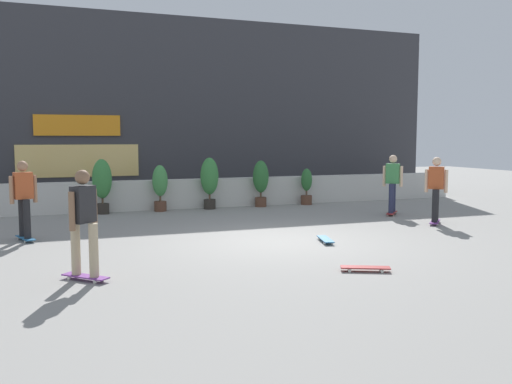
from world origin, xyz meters
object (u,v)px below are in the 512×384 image
object	(u,v)px
skater_mid_plaza	(84,220)
skateboard_near_camera	(325,239)
skater_far_left	(24,197)
skater_foreground	(393,182)
potted_plant_4	(307,186)
potted_plant_0	(102,182)
skateboard_aside	(365,268)
potted_plant_1	(160,185)
skater_by_wall_left	(436,187)
potted_plant_3	(261,180)
potted_plant_2	(209,179)

from	to	relation	value
skater_mid_plaza	skateboard_near_camera	world-z (taller)	skater_mid_plaza
skater_far_left	skater_foreground	bearing A→B (deg)	4.10
skater_mid_plaza	skater_foreground	bearing A→B (deg)	27.88
potted_plant_4	skater_far_left	bearing A→B (deg)	-155.93
potted_plant_0	skater_far_left	bearing A→B (deg)	-116.75
skater_mid_plaza	skateboard_aside	world-z (taller)	skater_mid_plaza
potted_plant_0	potted_plant_1	size ratio (longest dim) A/B	1.15
potted_plant_0	skater_far_left	size ratio (longest dim) A/B	0.93
skater_by_wall_left	skateboard_aside	distance (m)	5.70
potted_plant_4	skater_foreground	size ratio (longest dim) A/B	0.70
skateboard_near_camera	potted_plant_3	bearing A→B (deg)	82.37
potted_plant_3	skateboard_near_camera	distance (m)	6.13
skateboard_aside	skateboard_near_camera	bearing A→B (deg)	77.54
skateboard_aside	skater_by_wall_left	bearing A→B (deg)	40.82
skater_mid_plaza	potted_plant_4	bearing A→B (deg)	45.99
skater_far_left	skateboard_aside	world-z (taller)	skater_far_left
skater_by_wall_left	skateboard_aside	size ratio (longest dim) A/B	2.09
potted_plant_1	skateboard_aside	distance (m)	8.73
potted_plant_3	skateboard_near_camera	bearing A→B (deg)	-97.63
potted_plant_1	skateboard_aside	bearing A→B (deg)	-77.81
skater_far_left	skateboard_aside	distance (m)	7.24
potted_plant_2	skater_mid_plaza	xyz separation A→B (m)	(-4.01, -7.54, 0.02)
potted_plant_4	skateboard_aside	bearing A→B (deg)	-109.15
potted_plant_4	skateboard_aside	distance (m)	9.02
potted_plant_3	skater_by_wall_left	world-z (taller)	skater_by_wall_left
potted_plant_0	skateboard_near_camera	distance (m)	7.30
potted_plant_3	potted_plant_2	bearing A→B (deg)	180.00
potted_plant_1	skateboard_aside	world-z (taller)	potted_plant_1
potted_plant_0	potted_plant_2	distance (m)	3.17
potted_plant_2	potted_plant_4	distance (m)	3.29
skater_mid_plaza	skater_foreground	distance (m)	9.64
skater_far_left	potted_plant_3	bearing A→B (deg)	28.93
potted_plant_1	skateboard_near_camera	distance (m)	6.52
potted_plant_2	skater_mid_plaza	size ratio (longest dim) A/B	0.93
skater_far_left	skateboard_near_camera	world-z (taller)	skater_far_left
skater_by_wall_left	skateboard_near_camera	size ratio (longest dim) A/B	2.06
skater_far_left	potted_plant_1	bearing A→B (deg)	46.46
potted_plant_2	skater_foreground	bearing A→B (deg)	-33.88
potted_plant_0	skateboard_aside	bearing A→B (deg)	-67.66
skater_foreground	potted_plant_3	bearing A→B (deg)	133.10
potted_plant_4	potted_plant_2	bearing A→B (deg)	180.00
skater_by_wall_left	skater_mid_plaza	bearing A→B (deg)	-162.45
potted_plant_3	skater_by_wall_left	xyz separation A→B (m)	(2.91, -4.82, 0.09)
potted_plant_0	skater_foreground	xyz separation A→B (m)	(7.68, -3.03, 0.02)
potted_plant_4	skater_by_wall_left	bearing A→B (deg)	-74.79
potted_plant_0	potted_plant_4	size ratio (longest dim) A/B	1.34
potted_plant_3	skater_mid_plaza	distance (m)	9.44
potted_plant_1	potted_plant_4	distance (m)	4.79
potted_plant_1	potted_plant_2	bearing A→B (deg)	0.00
skater_far_left	skater_by_wall_left	size ratio (longest dim) A/B	1.00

